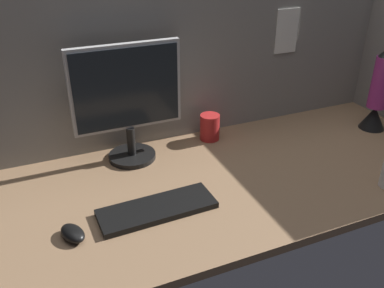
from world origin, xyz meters
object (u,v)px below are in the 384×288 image
(keyboard, at_px, (157,209))
(mug_red_plastic, at_px, (210,127))
(mouse, at_px, (73,233))
(monitor, at_px, (127,99))
(lava_lamp, at_px, (378,96))

(keyboard, relative_size, mug_red_plastic, 3.40)
(keyboard, height_order, mouse, mouse)
(mouse, relative_size, mug_red_plastic, 0.88)
(mug_red_plastic, bearing_deg, mouse, -147.06)
(monitor, distance_m, lava_lamp, 1.06)
(keyboard, bearing_deg, mug_red_plastic, 45.08)
(monitor, distance_m, mug_red_plastic, 0.39)
(keyboard, bearing_deg, monitor, 85.30)
(keyboard, relative_size, lava_lamp, 1.03)
(monitor, height_order, keyboard, monitor)
(keyboard, xyz_separation_m, mouse, (-0.26, -0.02, 0.01))
(monitor, relative_size, lava_lamp, 1.23)
(monitor, height_order, lava_lamp, monitor)
(keyboard, bearing_deg, mouse, -176.65)
(mouse, xyz_separation_m, lava_lamp, (1.33, 0.22, 0.13))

